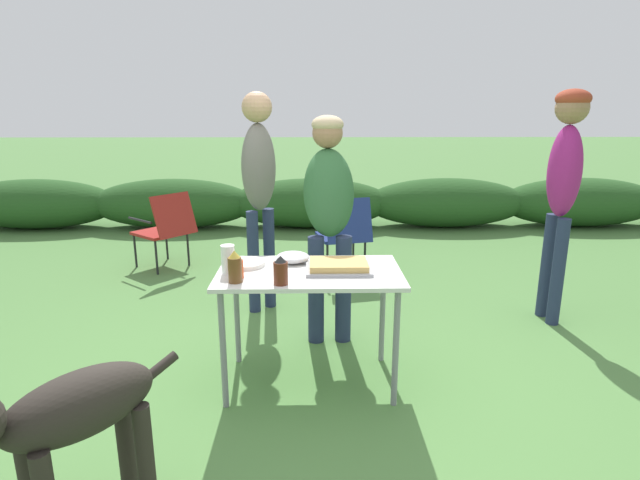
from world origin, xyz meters
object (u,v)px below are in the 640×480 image
paper_cup_stack (228,259)px  standing_person_in_red_jacket (564,174)px  standing_person_in_dark_puffer (259,178)px  mixing_bowl (293,257)px  bbq_sauce_bottle (281,271)px  beer_bottle (235,267)px  folding_table (310,283)px  camp_chair_near_hedge (344,231)px  plate_stack (246,264)px  food_tray (338,266)px  standing_person_in_olive_jacket (329,202)px  camp_chair_green_behind_table (166,227)px  hot_sauce_bottle (237,267)px  dog (68,420)px

paper_cup_stack → standing_person_in_red_jacket: standing_person_in_red_jacket is taller
standing_person_in_dark_puffer → mixing_bowl: bearing=-116.2°
bbq_sauce_bottle → beer_bottle: beer_bottle is taller
folding_table → standing_person_in_red_jacket: bearing=25.6°
paper_cup_stack → camp_chair_near_hedge: paper_cup_stack is taller
plate_stack → standing_person_in_red_jacket: standing_person_in_red_jacket is taller
beer_bottle → plate_stack: bearing=86.1°
food_tray → standing_person_in_dark_puffer: standing_person_in_dark_puffer is taller
plate_stack → camp_chair_near_hedge: camp_chair_near_hedge is taller
plate_stack → standing_person_in_red_jacket: 2.53m
plate_stack → standing_person_in_olive_jacket: (0.53, 0.60, 0.28)m
camp_chair_green_behind_table → camp_chair_near_hedge: 1.91m
plate_stack → hot_sauce_bottle: 0.23m
camp_chair_green_behind_table → food_tray: bearing=-104.2°
mixing_bowl → standing_person_in_dark_puffer: 1.15m
folding_table → dog: (-0.91, -1.18, -0.13)m
camp_chair_green_behind_table → standing_person_in_dark_puffer: bearing=-95.8°
bbq_sauce_bottle → paper_cup_stack: bearing=148.3°
food_tray → standing_person_in_red_jacket: (1.78, 0.94, 0.43)m
mixing_bowl → camp_chair_near_hedge: 2.02m
hot_sauce_bottle → mixing_bowl: bearing=44.2°
paper_cup_stack → standing_person_in_red_jacket: size_ratio=0.09×
paper_cup_stack → hot_sauce_bottle: bearing=-51.1°
hot_sauce_bottle → standing_person_in_dark_puffer: standing_person_in_dark_puffer is taller
beer_bottle → camp_chair_near_hedge: beer_bottle is taller
plate_stack → paper_cup_stack: 0.18m
paper_cup_stack → standing_person_in_olive_jacket: 0.99m
mixing_bowl → camp_chair_green_behind_table: camp_chair_green_behind_table is taller
folding_table → bbq_sauce_bottle: 0.33m
plate_stack → beer_bottle: (-0.02, -0.31, 0.07)m
standing_person_in_dark_puffer → camp_chair_green_behind_table: standing_person_in_dark_puffer is taller
folding_table → standing_person_in_red_jacket: (1.95, 0.94, 0.53)m
folding_table → beer_bottle: 0.49m
folding_table → paper_cup_stack: bearing=-174.7°
bbq_sauce_bottle → food_tray: bearing=35.5°
plate_stack → standing_person_in_red_jacket: (2.35, 0.83, 0.44)m
mixing_bowl → paper_cup_stack: (-0.37, -0.22, 0.05)m
paper_cup_stack → standing_person_in_dark_puffer: standing_person_in_dark_puffer is taller
camp_chair_green_behind_table → mixing_bowl: bearing=-106.9°
standing_person_in_olive_jacket → camp_chair_near_hedge: bearing=78.7°
food_tray → paper_cup_stack: 0.65m
folding_table → standing_person_in_dark_puffer: bearing=108.7°
bbq_sauce_bottle → beer_bottle: 0.26m
camp_chair_green_behind_table → paper_cup_stack: bearing=-116.3°
hot_sauce_bottle → camp_chair_green_behind_table: 2.77m
folding_table → bbq_sauce_bottle: bearing=-123.1°
food_tray → standing_person_in_olive_jacket: size_ratio=0.24×
folding_table → standing_person_in_olive_jacket: size_ratio=0.67×
plate_stack → mixing_bowl: mixing_bowl is taller
mixing_bowl → bbq_sauce_bottle: bearing=-97.1°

